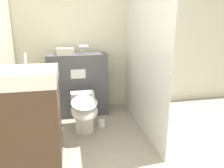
{
  "coord_description": "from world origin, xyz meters",
  "views": [
    {
      "loc": [
        -0.52,
        -1.62,
        1.49
      ],
      "look_at": [
        0.05,
        1.2,
        0.64
      ],
      "focal_mm": 35.0,
      "sensor_mm": 36.0,
      "label": 1
    }
  ],
  "objects": [
    {
      "name": "shower_glass",
      "position": [
        0.45,
        1.13,
        1.01
      ],
      "size": [
        0.04,
        1.74,
        2.01
      ],
      "color": "silver",
      "rests_on": "ground_plane"
    },
    {
      "name": "sink_vanity",
      "position": [
        -0.96,
        0.63,
        0.51
      ],
      "size": [
        0.64,
        0.56,
        1.16
      ],
      "color": "#473323",
      "rests_on": "ground_plane"
    },
    {
      "name": "spare_toilet_roll",
      "position": [
        -0.1,
        1.22,
        0.05
      ],
      "size": [
        0.09,
        0.09,
        0.1
      ],
      "color": "white",
      "rests_on": "ground_plane"
    },
    {
      "name": "partition_panel",
      "position": [
        -0.39,
        1.75,
        0.49
      ],
      "size": [
        0.92,
        0.32,
        0.99
      ],
      "color": "#4C4C51",
      "rests_on": "ground_plane"
    },
    {
      "name": "toilet",
      "position": [
        -0.35,
        1.1,
        0.32
      ],
      "size": [
        0.35,
        0.68,
        0.5
      ],
      "color": "white",
      "rests_on": "ground_plane"
    },
    {
      "name": "hair_drier",
      "position": [
        -0.28,
        1.76,
        1.09
      ],
      "size": [
        0.15,
        0.06,
        0.14
      ],
      "color": "#B7B7BC",
      "rests_on": "partition_panel"
    },
    {
      "name": "folded_towel",
      "position": [
        -0.56,
        1.78,
        1.03
      ],
      "size": [
        0.25,
        0.17,
        0.09
      ],
      "color": "beige",
      "rests_on": "partition_panel"
    },
    {
      "name": "wall_back",
      "position": [
        0.0,
        2.04,
        1.25
      ],
      "size": [
        8.0,
        0.06,
        2.5
      ],
      "color": "beige",
      "rests_on": "ground_plane"
    }
  ]
}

